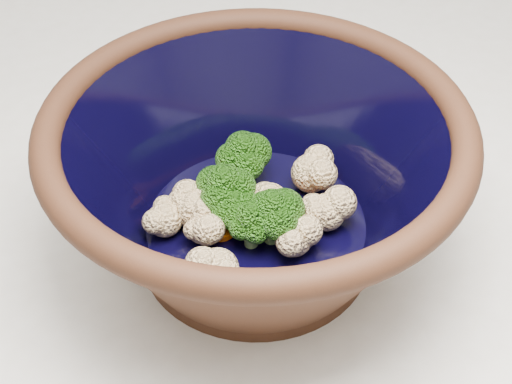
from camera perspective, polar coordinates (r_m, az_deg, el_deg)
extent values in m
cylinder|color=black|center=(0.62, 0.00, -4.12)|extent=(0.20, 0.20, 0.01)
torus|color=black|center=(0.53, 0.00, 5.32)|extent=(0.33, 0.33, 0.02)
cylinder|color=black|center=(0.60, 0.00, -2.52)|extent=(0.19, 0.19, 0.00)
cylinder|color=#608442|center=(0.58, 1.26, -3.12)|extent=(0.01, 0.01, 0.02)
ellipsoid|color=#2A6813|center=(0.56, 1.30, -1.33)|extent=(0.04, 0.04, 0.04)
cylinder|color=#608442|center=(0.57, -0.39, -3.61)|extent=(0.01, 0.01, 0.02)
ellipsoid|color=#2A6813|center=(0.56, -0.40, -2.09)|extent=(0.04, 0.04, 0.03)
cylinder|color=#608442|center=(0.59, -2.51, -1.21)|extent=(0.01, 0.01, 0.02)
ellipsoid|color=#2A6813|center=(0.58, -2.59, 0.66)|extent=(0.05, 0.05, 0.04)
cylinder|color=#608442|center=(0.63, -1.02, 1.52)|extent=(0.01, 0.01, 0.02)
ellipsoid|color=#2A6813|center=(0.61, -1.04, 3.31)|extent=(0.04, 0.04, 0.04)
cylinder|color=#608442|center=(0.58, -1.66, -2.47)|extent=(0.01, 0.01, 0.02)
ellipsoid|color=#2A6813|center=(0.57, -1.70, -1.07)|extent=(0.03, 0.03, 0.03)
sphere|color=#FBE3AD|center=(0.57, -4.27, -2.90)|extent=(0.03, 0.03, 0.03)
sphere|color=#FBE3AD|center=(0.59, -5.00, -1.36)|extent=(0.03, 0.03, 0.03)
sphere|color=#FBE3AD|center=(0.58, 0.06, -1.36)|extent=(0.03, 0.03, 0.03)
sphere|color=#FBE3AD|center=(0.58, -3.79, -1.83)|extent=(0.03, 0.03, 0.03)
sphere|color=#FBE3AD|center=(0.58, -7.30, -2.22)|extent=(0.03, 0.03, 0.03)
sphere|color=#FBE3AD|center=(0.54, -3.07, -6.15)|extent=(0.03, 0.03, 0.03)
sphere|color=#FBE3AD|center=(0.58, 5.65, -1.62)|extent=(0.03, 0.03, 0.03)
sphere|color=#FBE3AD|center=(0.56, 3.01, -3.69)|extent=(0.03, 0.03, 0.03)
sphere|color=#FBE3AD|center=(0.62, 4.40, 1.51)|extent=(0.03, 0.03, 0.03)
cylinder|color=#D85C09|center=(0.60, 2.93, -1.72)|extent=(0.03, 0.03, 0.01)
cylinder|color=#D85C09|center=(0.58, 2.59, -3.08)|extent=(0.03, 0.03, 0.01)
cylinder|color=#D85C09|center=(0.62, -5.34, -0.13)|extent=(0.03, 0.03, 0.01)
cylinder|color=#D85C09|center=(0.59, 0.19, -2.04)|extent=(0.02, 0.02, 0.01)
cylinder|color=#D85C09|center=(0.59, -2.82, -2.75)|extent=(0.03, 0.03, 0.01)
cylinder|color=#D85C09|center=(0.64, -1.43, 1.66)|extent=(0.03, 0.03, 0.01)
cylinder|color=#D85C09|center=(0.59, -0.35, -2.35)|extent=(0.03, 0.03, 0.01)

